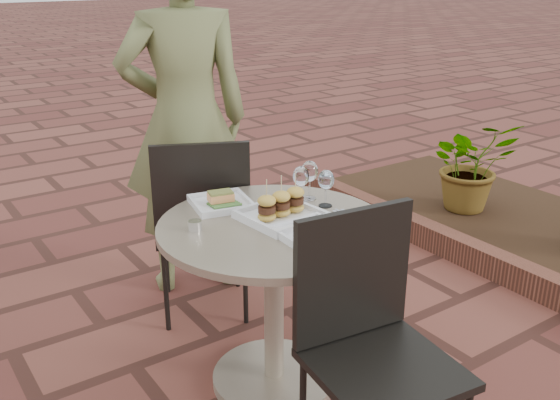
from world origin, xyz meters
TOP-DOWN VIEW (x-y plane):
  - ground at (0.00, 0.00)m, footprint 60.00×60.00m
  - cafe_table at (0.04, -0.02)m, footprint 0.90×0.90m
  - chair_far at (0.05, 0.62)m, footprint 0.58×0.58m
  - chair_near at (0.04, -0.57)m, footprint 0.49×0.49m
  - diner at (0.17, 0.98)m, footprint 0.77×0.62m
  - plate_salmon at (-0.04, 0.26)m, footprint 0.27×0.27m
  - plate_sliders at (0.08, 0.00)m, footprint 0.31×0.31m
  - plate_tuna at (0.08, -0.19)m, footprint 0.24×0.24m
  - wine_glass_right at (0.31, 0.02)m, footprint 0.07×0.07m
  - wine_glass_mid at (0.25, 0.10)m, footprint 0.07×0.07m
  - wine_glass_far at (0.31, 0.12)m, footprint 0.07×0.07m
  - steel_ramekin at (-0.24, 0.10)m, footprint 0.05×0.05m
  - cutlery_set at (0.32, -0.15)m, footprint 0.10×0.22m
  - planter_curb at (1.60, 0.30)m, footprint 0.12×3.00m
  - mulch_bed at (2.30, 0.30)m, footprint 1.30×3.00m
  - potted_plant_a at (2.19, 0.76)m, footprint 0.73×0.69m

SIDE VIEW (x-z plane):
  - ground at x=0.00m, z-range 0.00..0.00m
  - mulch_bed at x=2.30m, z-range 0.00..0.06m
  - planter_curb at x=1.60m, z-range 0.00..0.15m
  - potted_plant_a at x=2.19m, z-range 0.06..0.70m
  - cafe_table at x=0.04m, z-range 0.12..0.85m
  - chair_far at x=0.05m, z-range 0.08..1.01m
  - chair_near at x=0.04m, z-range 0.08..1.01m
  - cutlery_set at x=0.32m, z-range 0.73..0.73m
  - plate_tuna at x=0.08m, z-range 0.73..0.76m
  - plate_salmon at x=-0.04m, z-range 0.72..0.78m
  - steel_ramekin at x=-0.24m, z-range 0.73..0.77m
  - plate_sliders at x=0.08m, z-range 0.68..0.86m
  - wine_glass_right at x=0.31m, z-range 0.76..0.92m
  - wine_glass_mid at x=0.25m, z-range 0.76..0.92m
  - wine_glass_far at x=0.31m, z-range 0.76..0.93m
  - diner at x=0.17m, z-range 0.00..1.84m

